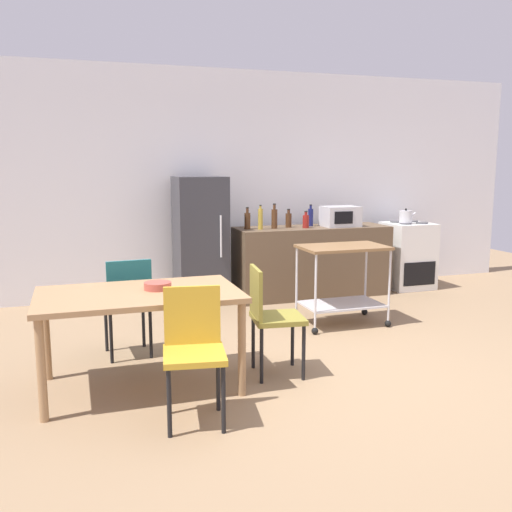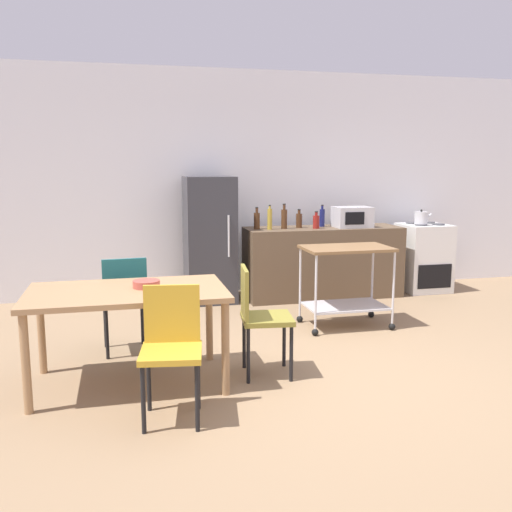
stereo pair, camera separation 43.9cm
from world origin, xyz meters
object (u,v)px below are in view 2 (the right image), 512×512
Objects in this scene: bottle_soda at (316,221)px; bottle_olive_oil at (322,217)px; stove_oven at (423,257)px; bottle_soy_sauce at (284,218)px; bottle_sparkling_water at (299,220)px; fruit_bowl at (146,284)px; kettle at (421,218)px; chair_mustard at (172,343)px; bottle_wine at (270,219)px; chair_teal at (125,298)px; microwave at (352,217)px; kitchen_cart at (346,273)px; bottle_vinegar at (257,220)px; dining_table at (127,300)px; refrigerator at (210,240)px; chair_olive at (259,313)px.

bottle_soda is 0.23m from bottle_olive_oil.
stove_oven is 2.06m from bottle_soy_sauce.
bottle_sparkling_water is 3.15m from fruit_bowl.
bottle_olive_oil reaches higher than stove_oven.
bottle_olive_oil is 1.17× the size of kettle.
chair_mustard is 3.40m from bottle_wine.
chair_teal is 1.93× the size of microwave.
kitchen_cart is 1.56m from bottle_vinegar.
chair_teal is 3.78× the size of bottle_sparkling_water.
fruit_bowl reaches higher than dining_table.
chair_teal is 2.95× the size of bottle_wine.
dining_table is 0.97× the size of refrigerator.
chair_mustard is at bearing -121.24° from bottle_sparkling_water.
stove_oven is 1.68m from bottle_soda.
bottle_sparkling_water reaches higher than kitchen_cart.
dining_table is at bearing -131.45° from bottle_sparkling_water.
chair_olive is at bearing -7.05° from fruit_bowl.
bottle_soy_sauce is at bearing -7.78° from refrigerator.
refrigerator is at bearing 176.30° from kettle.
dining_table is 2.49m from kitchen_cart.
microwave is at bearing -0.11° from bottle_wine.
kettle is (3.83, 1.61, 0.48)m from chair_teal.
chair_teal is at bearing -156.59° from stove_oven.
bottle_sparkling_water is at bearing 1.81° from bottle_vinegar.
bottle_soy_sauce is (1.68, 3.06, 0.51)m from chair_mustard.
kettle is (1.46, 0.02, 0.01)m from bottle_soda.
bottle_wine is 0.75m from bottle_olive_oil.
bottle_soy_sauce is at bearing 169.99° from bottle_soda.
stove_oven is 1.01× the size of kitchen_cart.
bottle_vinegar is (1.63, 1.71, 0.49)m from chair_teal.
stove_oven is 4.49m from fruit_bowl.
bottle_soy_sauce reaches higher than bottle_olive_oil.
bottle_wine is 1.26× the size of kettle.
bottle_soy_sauce reaches higher than dining_table.
chair_teal is at bearing 91.52° from dining_table.
kettle is at bearing -1.67° from bottle_soy_sauce.
bottle_wine is at bearing -29.87° from bottle_vinegar.
chair_olive is 1.00× the size of chair_teal.
refrigerator is 5.52× the size of bottle_olive_oil.
stove_oven is 2.95× the size of bottle_soy_sauce.
bottle_wine is at bearing 179.89° from microwave.
bottle_soy_sauce is at bearing 52.46° from fruit_bowl.
bottle_soda is 3.17m from fruit_bowl.
kitchen_cart is at bearing -77.59° from bottle_soy_sauce.
bottle_soda is (0.11, 1.25, 0.42)m from kitchen_cart.
microwave is (-1.09, -0.08, 0.58)m from stove_oven.
chair_mustard is 4.00m from microwave.
bottle_sparkling_water is (1.89, 3.12, 0.48)m from chair_mustard.
bottle_olive_oil is (1.46, -0.02, 0.24)m from refrigerator.
dining_table is 4.48m from kettle.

